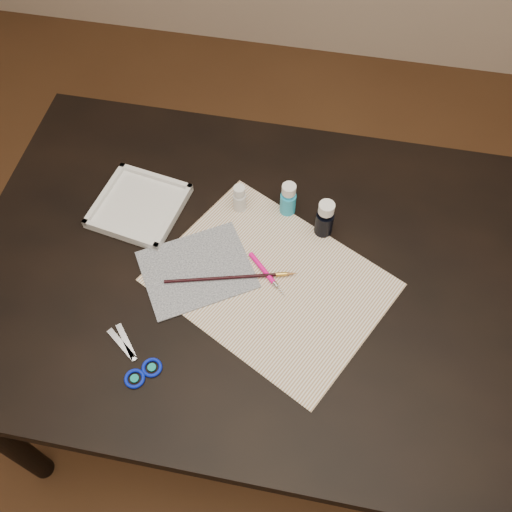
% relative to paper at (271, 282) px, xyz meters
% --- Properties ---
extents(ground, '(3.50, 3.50, 0.02)m').
position_rel_paper_xyz_m(ground, '(-0.04, 0.03, -0.76)').
color(ground, '#422614').
rests_on(ground, ground).
extents(table, '(1.30, 0.90, 0.75)m').
position_rel_paper_xyz_m(table, '(-0.04, 0.03, -0.38)').
color(table, black).
rests_on(table, ground).
extents(paper, '(0.59, 0.54, 0.00)m').
position_rel_paper_xyz_m(paper, '(0.00, 0.00, 0.00)').
color(paper, white).
rests_on(paper, table).
extents(canvas, '(0.30, 0.28, 0.00)m').
position_rel_paper_xyz_m(canvas, '(-0.17, -0.00, 0.00)').
color(canvas, black).
rests_on(canvas, paper).
extents(paint_bottle_white, '(0.04, 0.04, 0.08)m').
position_rel_paper_xyz_m(paint_bottle_white, '(-0.11, 0.19, 0.04)').
color(paint_bottle_white, silver).
rests_on(paint_bottle_white, table).
extents(paint_bottle_cyan, '(0.05, 0.05, 0.09)m').
position_rel_paper_xyz_m(paint_bottle_cyan, '(0.00, 0.20, 0.04)').
color(paint_bottle_cyan, '#25A5D2').
rests_on(paint_bottle_cyan, table).
extents(paint_bottle_navy, '(0.05, 0.05, 0.10)m').
position_rel_paper_xyz_m(paint_bottle_navy, '(0.09, 0.16, 0.05)').
color(paint_bottle_navy, black).
rests_on(paint_bottle_navy, table).
extents(paintbrush, '(0.29, 0.09, 0.01)m').
position_rel_paper_xyz_m(paintbrush, '(-0.09, -0.01, 0.01)').
color(paintbrush, black).
rests_on(paintbrush, canvas).
extents(craft_knife, '(0.10, 0.10, 0.01)m').
position_rel_paper_xyz_m(craft_knife, '(-0.01, 0.01, 0.01)').
color(craft_knife, '#F70888').
rests_on(craft_knife, paper).
extents(scissors, '(0.18, 0.16, 0.01)m').
position_rel_paper_xyz_m(scissors, '(-0.25, -0.23, 0.00)').
color(scissors, silver).
rests_on(scissors, table).
extents(palette_tray, '(0.22, 0.22, 0.02)m').
position_rel_paper_xyz_m(palette_tray, '(-0.34, 0.14, 0.01)').
color(palette_tray, silver).
rests_on(palette_tray, table).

